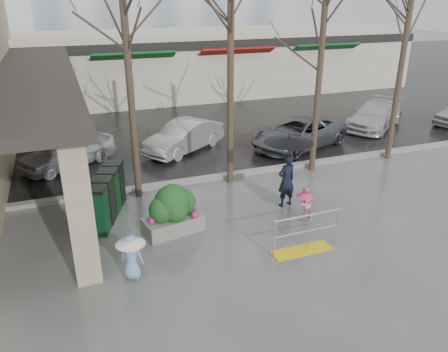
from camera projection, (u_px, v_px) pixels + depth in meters
ground at (237, 237)px, 11.83m from camera, size 120.00×120.00×0.00m
street_asphalt at (119, 87)px, 30.81m from camera, size 120.00×36.00×0.01m
curb at (194, 180)px, 15.25m from camera, size 120.00×0.30×0.15m
canopy_slab at (32, 68)px, 15.77m from camera, size 2.80×18.00×0.25m
pillar_front at (80, 211)px, 9.45m from camera, size 0.55×0.55×3.50m
pillar_back at (67, 130)px, 15.06m from camera, size 0.55×0.55×3.50m
storefront_row at (158, 65)px, 27.21m from camera, size 34.00×6.74×4.00m
handrail at (305, 238)px, 11.09m from camera, size 1.90×0.50×1.03m
tree_west at (125, 33)px, 12.32m from camera, size 3.20×3.20×6.80m
tree_midwest at (231, 25)px, 13.31m from camera, size 3.20×3.20×7.00m
tree_mideast at (323, 34)px, 14.52m from camera, size 3.20×3.20×6.50m
tree_east at (409, 16)px, 15.46m from camera, size 3.20×3.20×7.20m
woman at (288, 161)px, 13.06m from camera, size 1.49×1.49×2.28m
child_pink at (305, 201)px, 12.59m from camera, size 0.60×0.55×0.99m
child_blue at (131, 252)px, 9.90m from camera, size 0.68×0.68×1.12m
planter at (173, 210)px, 11.88m from camera, size 1.73×1.09×1.41m
news_boxes at (107, 196)px, 12.67m from camera, size 1.40×2.47×1.36m
car_a at (67, 150)px, 16.50m from camera, size 3.94×3.18×1.26m
car_b at (184, 136)px, 18.11m from camera, size 3.93×3.22×1.26m
car_c at (299, 133)px, 18.57m from camera, size 4.98×3.55×1.26m
car_d at (375, 115)px, 21.35m from camera, size 4.58×3.91×1.26m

